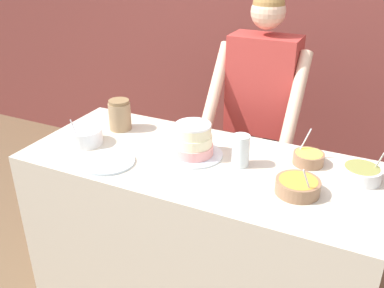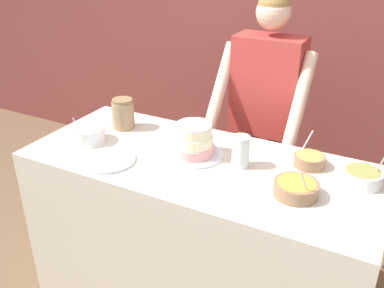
% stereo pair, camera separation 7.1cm
% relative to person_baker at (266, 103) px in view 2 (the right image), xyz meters
% --- Properties ---
extents(wall_back, '(10.00, 0.05, 2.60)m').
position_rel_person_baker_xyz_m(wall_back, '(-0.08, 0.83, 0.33)').
color(wall_back, brown).
rests_on(wall_back, ground_plane).
extents(counter, '(1.71, 0.74, 0.90)m').
position_rel_person_baker_xyz_m(counter, '(-0.08, -0.73, -0.52)').
color(counter, beige).
rests_on(counter, ground_plane).
extents(person_baker, '(0.54, 0.46, 1.61)m').
position_rel_person_baker_xyz_m(person_baker, '(0.00, 0.00, 0.00)').
color(person_baker, '#2D2D38').
rests_on(person_baker, ground_plane).
extents(cake, '(0.29, 0.29, 0.17)m').
position_rel_person_baker_xyz_m(cake, '(-0.12, -0.69, 0.01)').
color(cake, silver).
rests_on(cake, counter).
extents(frosting_bowl_olive, '(0.17, 0.17, 0.16)m').
position_rel_person_baker_xyz_m(frosting_bowl_olive, '(0.64, -0.59, -0.03)').
color(frosting_bowl_olive, white).
rests_on(frosting_bowl_olive, counter).
extents(frosting_bowl_white, '(0.18, 0.18, 0.16)m').
position_rel_person_baker_xyz_m(frosting_bowl_white, '(-0.69, -0.81, -0.02)').
color(frosting_bowl_white, white).
rests_on(frosting_bowl_white, counter).
extents(frosting_bowl_yellow, '(0.14, 0.14, 0.16)m').
position_rel_person_baker_xyz_m(frosting_bowl_yellow, '(0.40, -0.54, -0.03)').
color(frosting_bowl_yellow, '#936B4C').
rests_on(frosting_bowl_yellow, counter).
extents(frosting_bowl_orange, '(0.19, 0.19, 0.15)m').
position_rel_person_baker_xyz_m(frosting_bowl_orange, '(0.42, -0.81, -0.03)').
color(frosting_bowl_orange, '#936B4C').
rests_on(frosting_bowl_orange, counter).
extents(drinking_glass, '(0.08, 0.08, 0.15)m').
position_rel_person_baker_xyz_m(drinking_glass, '(0.12, -0.69, 0.01)').
color(drinking_glass, silver).
rests_on(drinking_glass, counter).
extents(ceramic_plate, '(0.26, 0.26, 0.01)m').
position_rel_person_baker_xyz_m(ceramic_plate, '(-0.46, -0.94, -0.06)').
color(ceramic_plate, silver).
rests_on(ceramic_plate, counter).
extents(stoneware_jar, '(0.12, 0.12, 0.17)m').
position_rel_person_baker_xyz_m(stoneware_jar, '(-0.62, -0.58, 0.02)').
color(stoneware_jar, '#9E7F5B').
rests_on(stoneware_jar, counter).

